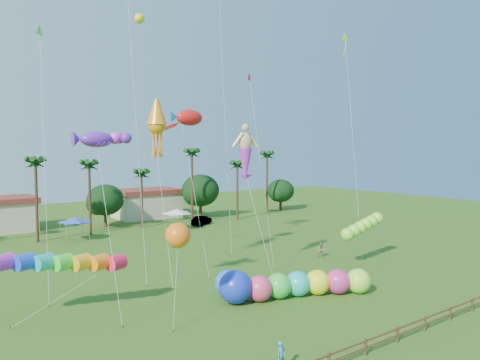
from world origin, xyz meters
TOP-DOWN VIEW (x-y plane):
  - ground at (0.00, 0.00)m, footprint 160.00×160.00m
  - tree_line at (3.57, 44.00)m, footprint 69.46×8.91m
  - buildings_row at (-3.09, 50.00)m, footprint 35.00×7.00m
  - tent_row at (-6.00, 36.33)m, footprint 31.00×4.00m
  - fence at (0.00, -6.00)m, footprint 36.12×0.12m
  - car_b at (13.37, 37.85)m, footprint 4.40×3.50m
  - spectator_a at (-8.00, -4.43)m, footprint 0.62×0.46m
  - spectator_b at (12.49, 12.16)m, footprint 0.94×0.99m
  - caterpillar_inflatable at (0.54, 4.06)m, footprint 12.19×6.54m
  - blue_ball at (-3.15, 7.34)m, footprint 2.13×2.13m
  - rainbow_tube at (-13.44, 9.93)m, footprint 9.27×2.81m
  - green_worm at (11.64, 7.86)m, footprint 10.29×3.33m
  - orange_ball_kite at (-9.51, 3.94)m, footprint 1.94×1.94m
  - merman_kite at (1.89, 11.73)m, footprint 2.47×5.61m
  - fish_kite at (-0.65, 17.42)m, footprint 4.31×6.10m
  - squid_kite at (-5.14, 15.52)m, footprint 2.13×5.29m
  - lobster_kite at (-12.60, 9.82)m, footprint 4.14×4.90m
  - delta_kite_red at (5.11, 15.17)m, footprint 1.03×4.42m
  - delta_kite_yellow at (15.39, 11.71)m, footprint 1.18×3.32m
  - delta_kite_green at (-14.43, 16.97)m, footprint 1.34×4.31m

SIDE VIEW (x-z plane):
  - ground at x=0.00m, z-range 0.00..0.00m
  - fence at x=0.00m, z-range 0.11..1.11m
  - car_b at x=13.37m, z-range 0.00..1.40m
  - spectator_a at x=-8.00m, z-range 0.00..1.56m
  - spectator_b at x=12.49m, z-range 0.00..1.61m
  - blue_ball at x=-3.15m, z-range 0.00..2.13m
  - caterpillar_inflatable at x=0.54m, z-range -0.21..2.36m
  - buildings_row at x=-3.09m, z-range 0.00..4.00m
  - tent_row at x=-6.00m, z-range 2.45..3.05m
  - green_worm at x=11.64m, z-range 1.24..5.26m
  - rainbow_tube at x=-13.44m, z-range 1.42..5.43m
  - tree_line at x=3.57m, z-range -1.22..9.78m
  - orange_ball_kite at x=-9.51m, z-range 2.65..9.61m
  - merman_kite at x=1.89m, z-range 4.30..17.83m
  - lobster_kite at x=-12.60m, z-range 5.79..18.96m
  - squid_kite at x=-5.14m, z-range 5.62..21.88m
  - fish_kite at x=-0.65m, z-range 6.92..22.54m
  - delta_kite_red at x=5.11m, z-range 8.67..28.04m
  - delta_kite_green at x=-14.43m, z-range 9.68..31.19m
  - delta_kite_yellow at x=15.39m, z-range 10.96..35.13m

